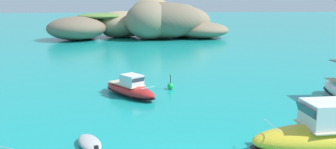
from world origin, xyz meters
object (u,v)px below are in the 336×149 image
(motorboat_yellow, at_px, (335,135))
(motorboat_red, at_px, (130,89))
(islet_large, at_px, (169,21))
(islet_small, at_px, (105,26))
(dinghy_tender, at_px, (90,143))
(channel_buoy, at_px, (170,86))

(motorboat_yellow, relative_size, motorboat_red, 1.55)
(islet_large, xyz_separation_m, islet_small, (-13.18, 0.28, -0.92))
(islet_large, distance_m, dinghy_tender, 57.04)
(motorboat_red, bearing_deg, channel_buoy, 27.49)
(motorboat_yellow, height_order, motorboat_red, motorboat_yellow)
(islet_large, distance_m, channel_buoy, 44.26)
(islet_large, distance_m, islet_small, 13.21)
(islet_small, distance_m, channel_buoy, 45.13)
(islet_small, relative_size, motorboat_red, 3.88)
(channel_buoy, bearing_deg, motorboat_red, -152.51)
(motorboat_red, distance_m, channel_buoy, 4.01)
(motorboat_yellow, relative_size, dinghy_tender, 3.29)
(channel_buoy, bearing_deg, dinghy_tender, -115.14)
(islet_large, xyz_separation_m, motorboat_red, (-7.95, -45.78, -2.80))
(islet_large, bearing_deg, motorboat_yellow, -87.28)
(islet_small, xyz_separation_m, motorboat_red, (5.23, -46.06, -1.88))
(islet_large, bearing_deg, motorboat_red, -99.85)
(motorboat_red, bearing_deg, islet_large, 80.15)
(islet_large, xyz_separation_m, channel_buoy, (-4.40, -43.94, -3.08))
(islet_small, height_order, dinghy_tender, islet_small)
(islet_large, height_order, motorboat_yellow, islet_large)
(islet_small, relative_size, channel_buoy, 15.83)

